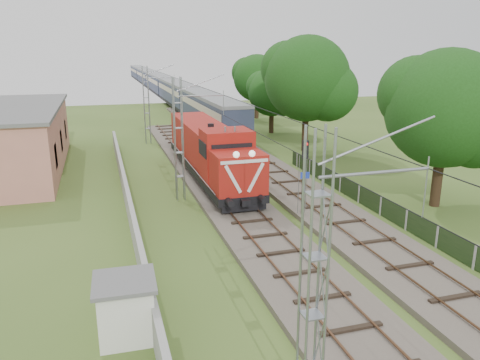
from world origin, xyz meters
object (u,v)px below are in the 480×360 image
object	(u,v)px
locomotive	(210,150)
signal_post	(304,165)
relay_hut	(126,308)
coach_rake	(159,82)

from	to	relation	value
locomotive	signal_post	size ratio (longest dim) A/B	3.79
locomotive	relay_hut	world-z (taller)	locomotive
locomotive	coach_rake	size ratio (longest dim) A/B	0.15
signal_post	relay_hut	world-z (taller)	signal_post
signal_post	relay_hut	distance (m)	14.10
relay_hut	locomotive	bearing A→B (deg)	68.63
locomotive	coach_rake	bearing A→B (deg)	85.90
locomotive	signal_post	world-z (taller)	locomotive
signal_post	relay_hut	bearing A→B (deg)	-139.83
signal_post	relay_hut	xyz separation A→B (m)	(-10.64, -8.98, -2.18)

